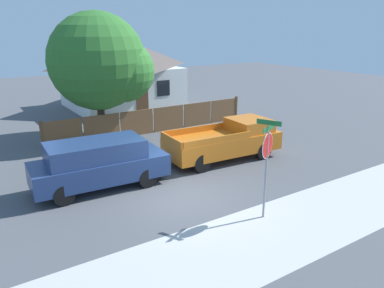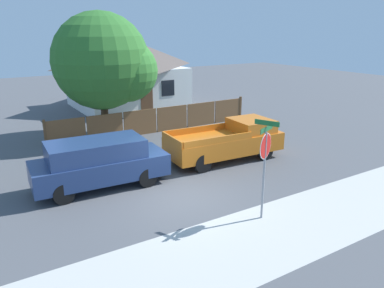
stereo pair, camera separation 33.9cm
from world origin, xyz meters
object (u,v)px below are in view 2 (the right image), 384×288
oak_tree (107,63)px  red_suv (99,162)px  orange_pickup (228,141)px  house (126,71)px  stop_sign (265,154)px

oak_tree → red_suv: (-2.84, -6.66, -3.01)m
oak_tree → orange_pickup: oak_tree is taller
house → stop_sign: bearing=-99.7°
oak_tree → stop_sign: 11.91m
house → orange_pickup: bearing=-93.0°
red_suv → orange_pickup: red_suv is taller
oak_tree → red_suv: bearing=-113.1°
house → stop_sign: 19.17m
orange_pickup → house: bearing=90.2°
red_suv → orange_pickup: (6.04, -0.01, -0.12)m
oak_tree → stop_sign: bearing=-86.5°
orange_pickup → stop_sign: bearing=-112.8°
house → red_suv: bearing=-116.1°
orange_pickup → stop_sign: 5.79m
house → orange_pickup: (-0.74, -13.82, -1.80)m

